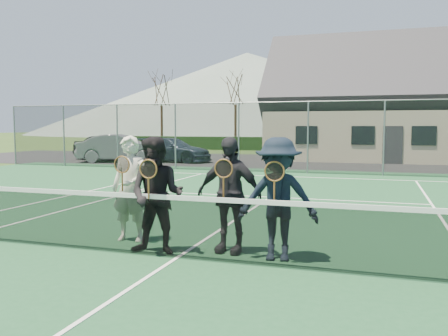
# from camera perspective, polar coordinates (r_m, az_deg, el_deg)

# --- Properties ---
(ground) EXTENTS (220.00, 220.00, 0.00)m
(ground) POSITION_cam_1_polar(r_m,az_deg,el_deg) (26.54, 11.98, 0.65)
(ground) COLOR #294217
(ground) RESTS_ON ground
(court_surface) EXTENTS (30.00, 30.00, 0.02)m
(court_surface) POSITION_cam_1_polar(r_m,az_deg,el_deg) (7.19, -5.72, -10.85)
(court_surface) COLOR #1C4C2B
(court_surface) RESTS_ON ground
(tarmac_carpark) EXTENTS (40.00, 12.00, 0.01)m
(tarmac_carpark) POSITION_cam_1_polar(r_m,az_deg,el_deg) (27.26, 3.59, 0.87)
(tarmac_carpark) COLOR black
(tarmac_carpark) RESTS_ON ground
(hedge_row) EXTENTS (40.00, 1.20, 1.10)m
(hedge_row) POSITION_cam_1_polar(r_m,az_deg,el_deg) (38.45, 13.91, 2.75)
(hedge_row) COLOR black
(hedge_row) RESTS_ON ground
(hill_west) EXTENTS (110.00, 110.00, 18.00)m
(hill_west) POSITION_cam_1_polar(r_m,az_deg,el_deg) (105.30, 2.78, 8.84)
(hill_west) COLOR slate
(hill_west) RESTS_ON ground
(car_a) EXTENTS (4.81, 2.67, 1.55)m
(car_a) POSITION_cam_1_polar(r_m,az_deg,el_deg) (28.60, -13.66, 2.48)
(car_a) COLOR black
(car_a) RESTS_ON ground
(car_b) EXTENTS (4.95, 2.96, 1.54)m
(car_b) POSITION_cam_1_polar(r_m,az_deg,el_deg) (26.75, -12.29, 2.33)
(car_b) COLOR gray
(car_b) RESTS_ON ground
(car_c) EXTENTS (4.79, 2.37, 1.34)m
(car_c) POSITION_cam_1_polar(r_m,az_deg,el_deg) (26.50, -6.32, 2.17)
(car_c) COLOR #1B2636
(car_c) RESTS_ON ground
(court_markings) EXTENTS (11.03, 23.83, 0.01)m
(court_markings) POSITION_cam_1_polar(r_m,az_deg,el_deg) (7.18, -5.72, -10.74)
(court_markings) COLOR white
(court_markings) RESTS_ON court_surface
(tennis_net) EXTENTS (11.68, 0.08, 1.10)m
(tennis_net) POSITION_cam_1_polar(r_m,az_deg,el_deg) (7.06, -5.76, -6.72)
(tennis_net) COLOR slate
(tennis_net) RESTS_ON ground
(perimeter_fence) EXTENTS (30.07, 0.07, 3.02)m
(perimeter_fence) POSITION_cam_1_polar(r_m,az_deg,el_deg) (20.02, 10.06, 3.66)
(perimeter_fence) COLOR slate
(perimeter_fence) RESTS_ON ground
(clubhouse) EXTENTS (15.60, 8.20, 7.70)m
(clubhouse) POSITION_cam_1_polar(r_m,az_deg,el_deg) (30.41, 20.54, 8.51)
(clubhouse) COLOR beige
(clubhouse) RESTS_ON ground
(tree_a) EXTENTS (3.20, 3.20, 7.77)m
(tree_a) POSITION_cam_1_polar(r_m,az_deg,el_deg) (43.75, -7.55, 9.99)
(tree_a) COLOR #3B2115
(tree_a) RESTS_ON ground
(tree_b) EXTENTS (3.20, 3.20, 7.77)m
(tree_b) POSITION_cam_1_polar(r_m,az_deg,el_deg) (41.23, 1.40, 10.34)
(tree_b) COLOR #392114
(tree_b) RESTS_ON ground
(tree_c) EXTENTS (3.20, 3.20, 7.77)m
(tree_c) POSITION_cam_1_polar(r_m,az_deg,el_deg) (39.51, 17.13, 10.35)
(tree_c) COLOR #341E12
(tree_c) RESTS_ON ground
(player_a) EXTENTS (0.70, 0.53, 1.80)m
(player_a) POSITION_cam_1_polar(r_m,az_deg,el_deg) (8.21, -11.18, -2.43)
(player_a) COLOR beige
(player_a) RESTS_ON court_surface
(player_b) EXTENTS (0.92, 0.74, 1.80)m
(player_b) POSITION_cam_1_polar(r_m,az_deg,el_deg) (7.32, -8.08, -3.29)
(player_b) COLOR black
(player_b) RESTS_ON court_surface
(player_c) EXTENTS (1.09, 0.54, 1.80)m
(player_c) POSITION_cam_1_polar(r_m,az_deg,el_deg) (7.33, 0.61, -3.23)
(player_c) COLOR #222227
(player_c) RESTS_ON court_surface
(player_d) EXTENTS (1.23, 0.78, 1.80)m
(player_d) POSITION_cam_1_polar(r_m,az_deg,el_deg) (6.94, 6.52, -3.73)
(player_d) COLOR black
(player_d) RESTS_ON court_surface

